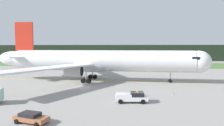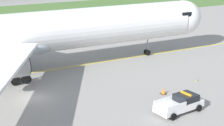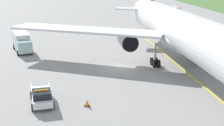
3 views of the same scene
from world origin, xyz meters
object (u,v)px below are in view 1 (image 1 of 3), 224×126
Objects in this scene: airliner at (99,61)px; staff_car at (31,117)px; ops_pickup_truck at (133,97)px; apron_cone at (141,94)px.

staff_car is (-2.63, -31.05, -4.75)m from airliner.
airliner reaches higher than ops_pickup_truck.
apron_cone is at bearing 73.67° from ops_pickup_truck.
airliner is 10.41× the size of ops_pickup_truck.
airliner reaches higher than staff_car.
apron_cone is (1.43, 4.88, -0.51)m from ops_pickup_truck.
airliner reaches higher than apron_cone.
staff_car is 5.70× the size of apron_cone.
apron_cone is (13.65, 15.80, -0.31)m from staff_car.
ops_pickup_truck is 7.01× the size of apron_cone.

